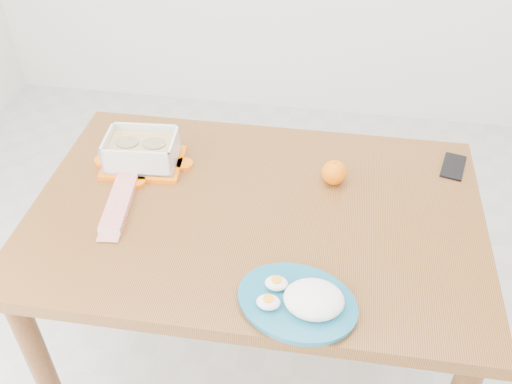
% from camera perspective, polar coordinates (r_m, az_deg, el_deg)
% --- Properties ---
extents(ground, '(3.50, 3.50, 0.00)m').
position_cam_1_polar(ground, '(2.08, 0.69, -17.69)').
color(ground, '#B7B7B2').
rests_on(ground, ground).
extents(dining_table, '(1.20, 0.80, 0.75)m').
position_cam_1_polar(dining_table, '(1.58, -0.00, -4.45)').
color(dining_table, brown).
rests_on(dining_table, ground).
extents(food_container, '(0.24, 0.19, 0.10)m').
position_cam_1_polar(food_container, '(1.66, -11.34, 4.02)').
color(food_container, '#FF6B07').
rests_on(food_container, dining_table).
extents(orange_fruit, '(0.07, 0.07, 0.07)m').
position_cam_1_polar(orange_fruit, '(1.59, 7.83, 1.93)').
color(orange_fruit, orange).
rests_on(orange_fruit, dining_table).
extents(rice_plate, '(0.33, 0.33, 0.07)m').
position_cam_1_polar(rice_plate, '(1.27, 4.67, -10.66)').
color(rice_plate, '#17607F').
rests_on(rice_plate, dining_table).
extents(candy_bar, '(0.09, 0.24, 0.02)m').
position_cam_1_polar(candy_bar, '(1.55, -13.51, -1.04)').
color(candy_bar, red).
rests_on(candy_bar, dining_table).
extents(smartphone, '(0.09, 0.13, 0.01)m').
position_cam_1_polar(smartphone, '(1.74, 19.13, 2.43)').
color(smartphone, black).
rests_on(smartphone, dining_table).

